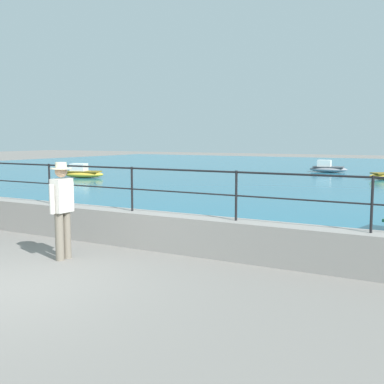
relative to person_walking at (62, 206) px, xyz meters
The scene contains 7 objects.
ground_plane 1.94m from the person_walking, 76.88° to the right, with size 120.00×120.00×0.00m, color slate.
promenade_wall 1.73m from the person_walking, 76.31° to the left, with size 20.00×0.56×0.70m, color gray.
railing 1.65m from the person_walking, 76.31° to the left, with size 18.44×0.04×0.90m.
lake_water 24.23m from the person_walking, 89.10° to the left, with size 64.00×44.32×0.06m, color #236B89.
person_walking is the anchor object (origin of this frame).
boat_2 17.62m from the person_walking, 131.15° to the left, with size 2.46×1.48×0.76m.
boat_5 23.87m from the person_walking, 92.51° to the left, with size 2.36×1.08×0.76m.
Camera 1 is at (5.75, -4.55, 2.17)m, focal length 44.62 mm.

